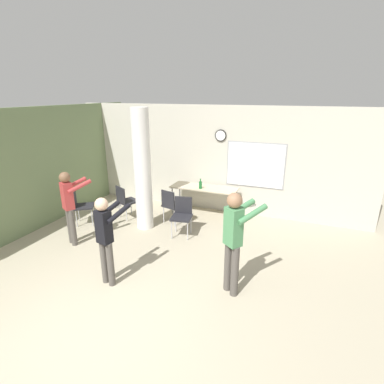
{
  "coord_description": "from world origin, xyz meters",
  "views": [
    {
      "loc": [
        2.36,
        -2.44,
        3.1
      ],
      "look_at": [
        0.28,
        2.8,
        1.22
      ],
      "focal_mm": 28.0,
      "sensor_mm": 36.0,
      "label": 1
    }
  ],
  "objects": [
    {
      "name": "person_watching_back",
      "position": [
        -2.13,
        2.01,
        0.93
      ],
      "size": [
        0.53,
        0.64,
        1.59
      ],
      "color": "#514C47",
      "rests_on": "ground_plane"
    },
    {
      "name": "chair_near_pillar",
      "position": [
        -1.84,
        3.57,
        0.51
      ],
      "size": [
        0.59,
        0.59,
        0.87
      ],
      "color": "#232328",
      "rests_on": "ground_plane"
    },
    {
      "name": "chair_by_left_wall",
      "position": [
        -2.67,
        2.89,
        0.51
      ],
      "size": [
        0.61,
        0.61,
        0.87
      ],
      "color": "#232328",
      "rests_on": "ground_plane"
    },
    {
      "name": "person_playing_side",
      "position": [
        1.44,
        1.65,
        1.0
      ],
      "size": [
        0.62,
        0.69,
        1.71
      ],
      "color": "#514C47",
      "rests_on": "ground_plane"
    },
    {
      "name": "wall_left_accent",
      "position": [
        -3.5,
        2.5,
        1.4
      ],
      "size": [
        0.12,
        7.0,
        2.8
      ],
      "color": "#6B7F56",
      "rests_on": "ground_plane"
    },
    {
      "name": "bottle_on_table",
      "position": [
        -0.13,
        4.42,
        0.86
      ],
      "size": [
        0.08,
        0.08,
        0.26
      ],
      "color": "#1E6B2D",
      "rests_on": "folding_table"
    },
    {
      "name": "ground_plane",
      "position": [
        0.0,
        0.0,
        0.0
      ],
      "size": [
        24.0,
        24.0,
        0.0
      ],
      "primitive_type": "plane",
      "color": "#ADA389"
    },
    {
      "name": "waste_bin",
      "position": [
        -0.35,
        4.0,
        0.17
      ],
      "size": [
        0.29,
        0.29,
        0.34
      ],
      "color": "gray",
      "rests_on": "ground_plane"
    },
    {
      "name": "person_playing_front",
      "position": [
        -0.56,
        1.12,
        0.91
      ],
      "size": [
        0.43,
        0.64,
        1.54
      ],
      "color": "#514C47",
      "rests_on": "ground_plane"
    },
    {
      "name": "wall_back",
      "position": [
        0.02,
        5.06,
        1.4
      ],
      "size": [
        8.0,
        0.15,
        2.8
      ],
      "color": "beige",
      "rests_on": "ground_plane"
    },
    {
      "name": "chair_table_left",
      "position": [
        -0.63,
        3.73,
        0.51
      ],
      "size": [
        0.55,
        0.55,
        0.87
      ],
      "color": "#232328",
      "rests_on": "ground_plane"
    },
    {
      "name": "folding_table",
      "position": [
        -0.08,
        4.57,
        0.7
      ],
      "size": [
        1.73,
        0.61,
        0.76
      ],
      "color": "beige",
      "rests_on": "ground_plane"
    },
    {
      "name": "support_pillar",
      "position": [
        -1.14,
        3.3,
        1.4
      ],
      "size": [
        0.4,
        0.4,
        2.8
      ],
      "color": "white",
      "rests_on": "ground_plane"
    },
    {
      "name": "chair_table_front",
      "position": [
        -0.14,
        3.25,
        0.51
      ],
      "size": [
        0.51,
        0.51,
        0.87
      ],
      "color": "#232328",
      "rests_on": "ground_plane"
    }
  ]
}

